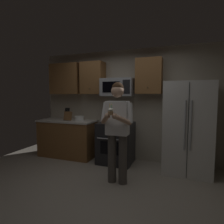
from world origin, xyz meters
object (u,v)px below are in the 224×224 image
bowl_large_white (79,118)px  microwave (118,87)px  cupcake (111,111)px  oven_range (116,143)px  refrigerator (187,128)px  knife_block (68,116)px  person (117,127)px

bowl_large_white → microwave: bearing=4.5°
cupcake → microwave: bearing=104.0°
oven_range → refrigerator: 1.56m
oven_range → cupcake: 1.57m
knife_block → cupcake: 2.05m
microwave → bowl_large_white: size_ratio=3.11×
bowl_large_white → cupcake: 1.90m
oven_range → person: bearing=-69.9°
knife_block → oven_range: bearing=1.4°
person → cupcake: bearing=-90.0°
cupcake → oven_range: bearing=105.3°
knife_block → cupcake: (1.60, -1.25, 0.26)m
oven_range → person: size_ratio=0.53×
bowl_large_white → person: (1.32, -1.00, 0.02)m
refrigerator → knife_block: refrigerator is taller
cupcake → refrigerator: bearing=47.3°
microwave → refrigerator: bearing=-6.0°
refrigerator → oven_range: bearing=178.5°
oven_range → cupcake: size_ratio=5.36×
microwave → knife_block: bearing=-173.2°
cupcake → knife_block: bearing=141.8°
oven_range → refrigerator: refrigerator is taller
microwave → refrigerator: microwave is taller
person → cupcake: 0.44m
person → knife_block: bearing=149.9°
refrigerator → bowl_large_white: refrigerator is taller
bowl_large_white → person: size_ratio=0.14×
refrigerator → person: (-1.15, -0.92, 0.10)m
refrigerator → bowl_large_white: bearing=178.1°
refrigerator → cupcake: bearing=-132.7°
oven_range → knife_block: (-1.25, -0.03, 0.58)m
oven_range → knife_block: 1.37m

